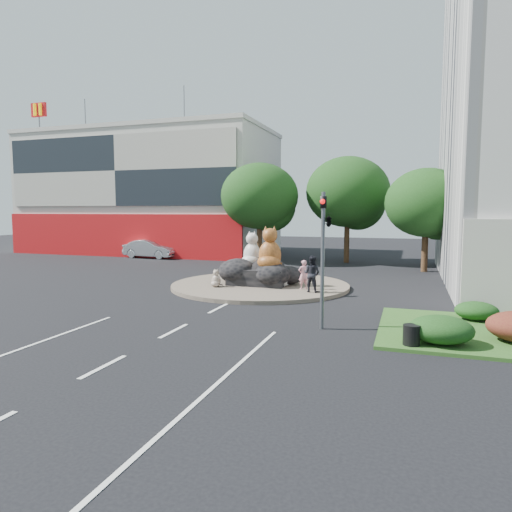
% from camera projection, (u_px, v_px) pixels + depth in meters
% --- Properties ---
extents(ground, '(120.00, 120.00, 0.00)m').
position_uv_depth(ground, '(174.00, 331.00, 16.44)').
color(ground, black).
rests_on(ground, ground).
extents(roundabout_island, '(10.00, 10.00, 0.20)m').
position_uv_depth(roundabout_island, '(260.00, 285.00, 25.86)').
color(roundabout_island, brown).
rests_on(roundabout_island, ground).
extents(rock_plinth, '(3.20, 2.60, 0.90)m').
position_uv_depth(rock_plinth, '(260.00, 276.00, 25.80)').
color(rock_plinth, black).
rests_on(rock_plinth, roundabout_island).
extents(shophouse_block, '(25.20, 12.30, 17.40)m').
position_uv_depth(shophouse_block, '(151.00, 193.00, 47.87)').
color(shophouse_block, beige).
rests_on(shophouse_block, ground).
extents(tree_left, '(6.46, 6.46, 8.27)m').
position_uv_depth(tree_left, '(260.00, 199.00, 37.97)').
color(tree_left, '#382314').
rests_on(tree_left, ground).
extents(tree_mid, '(6.84, 6.84, 8.76)m').
position_uv_depth(tree_mid, '(349.00, 196.00, 37.59)').
color(tree_mid, '#382314').
rests_on(tree_mid, ground).
extents(tree_right, '(5.70, 5.70, 7.30)m').
position_uv_depth(tree_right, '(427.00, 206.00, 32.01)').
color(tree_right, '#382314').
rests_on(tree_right, ground).
extents(hedge_near_green, '(2.00, 1.60, 0.90)m').
position_uv_depth(hedge_near_green, '(441.00, 330.00, 14.46)').
color(hedge_near_green, '#163611').
rests_on(hedge_near_green, grass_verge).
extents(hedge_back_green, '(1.60, 1.28, 0.72)m').
position_uv_depth(hedge_back_green, '(477.00, 311.00, 17.58)').
color(hedge_back_green, '#163611').
rests_on(hedge_back_green, grass_verge).
extents(traffic_light, '(0.44, 1.24, 5.00)m').
position_uv_depth(traffic_light, '(326.00, 230.00, 16.34)').
color(traffic_light, '#595B60').
rests_on(traffic_light, ground).
extents(cat_white, '(1.58, 1.50, 2.06)m').
position_uv_depth(cat_white, '(252.00, 249.00, 26.27)').
color(cat_white, beige).
rests_on(cat_white, rock_plinth).
extents(cat_tabby, '(1.72, 1.59, 2.40)m').
position_uv_depth(cat_tabby, '(270.00, 248.00, 24.99)').
color(cat_tabby, '#A75A22').
rests_on(cat_tabby, rock_plinth).
extents(kitten_calico, '(0.60, 0.52, 0.98)m').
position_uv_depth(kitten_calico, '(216.00, 278.00, 24.76)').
color(kitten_calico, silver).
rests_on(kitten_calico, roundabout_island).
extents(kitten_white, '(0.65, 0.63, 0.85)m').
position_uv_depth(kitten_white, '(283.00, 279.00, 24.81)').
color(kitten_white, beige).
rests_on(kitten_white, roundabout_island).
extents(pedestrian_pink, '(0.67, 0.64, 1.54)m').
position_uv_depth(pedestrian_pink, '(303.00, 275.00, 24.01)').
color(pedestrian_pink, pink).
rests_on(pedestrian_pink, roundabout_island).
extents(pedestrian_dark, '(1.06, 0.92, 1.87)m').
position_uv_depth(pedestrian_dark, '(312.00, 274.00, 23.13)').
color(pedestrian_dark, black).
rests_on(pedestrian_dark, roundabout_island).
extents(parked_car, '(5.17, 2.08, 1.67)m').
position_uv_depth(parked_car, '(151.00, 249.00, 41.58)').
color(parked_car, '#A8ABB0').
rests_on(parked_car, ground).
extents(litter_bin, '(0.61, 0.61, 0.65)m').
position_uv_depth(litter_bin, '(411.00, 335.00, 14.30)').
color(litter_bin, black).
rests_on(litter_bin, grass_verge).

